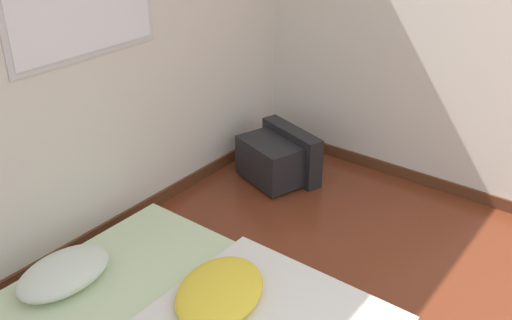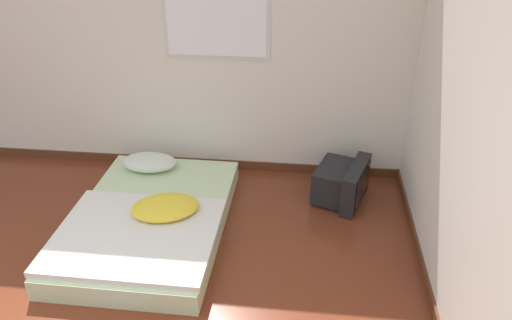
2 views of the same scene
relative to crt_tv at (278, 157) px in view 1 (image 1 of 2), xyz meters
The scene contains 1 object.
crt_tv is the anchor object (origin of this frame).
Camera 1 is at (-1.23, 0.29, 2.13)m, focal length 40.00 mm.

